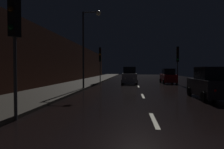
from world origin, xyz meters
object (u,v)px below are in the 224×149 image
object	(u,v)px
car_parked_right_far	(168,77)
car_parked_right_near	(210,84)
traffic_light_far_right	(178,57)
car_approaching_headlights	(130,76)
traffic_light_near_left	(14,21)
traffic_light_far_left	(100,57)
streetlamp_overhead	(88,38)

from	to	relation	value
car_parked_right_far	car_parked_right_near	bearing A→B (deg)	-180.00
traffic_light_far_right	car_approaching_headlights	size ratio (longest dim) A/B	1.07
traffic_light_far_right	car_approaching_headlights	bearing A→B (deg)	-87.81
traffic_light_near_left	car_parked_right_far	xyz separation A→B (m)	(9.16, 19.40, -2.69)
traffic_light_far_left	car_parked_right_far	distance (m)	9.43
traffic_light_far_right	traffic_light_near_left	distance (m)	20.39
traffic_light_far_left	car_approaching_headlights	xyz separation A→B (m)	(3.93, -0.25, -2.48)
car_parked_right_near	streetlamp_overhead	bearing A→B (deg)	63.32
car_parked_right_near	car_parked_right_far	size ratio (longest dim) A/B	1.02
traffic_light_far_left	car_parked_right_near	bearing A→B (deg)	31.16
traffic_light_far_right	streetlamp_overhead	distance (m)	12.14
traffic_light_far_right	traffic_light_far_left	distance (m)	9.91
traffic_light_far_left	car_parked_right_near	world-z (taller)	traffic_light_far_left
traffic_light_near_left	traffic_light_far_left	size ratio (longest dim) A/B	1.03
traffic_light_far_left	car_approaching_headlights	distance (m)	4.65
streetlamp_overhead	car_approaching_headlights	xyz separation A→B (m)	(3.67, 8.12, -3.73)
streetlamp_overhead	car_parked_right_far	world-z (taller)	streetlamp_overhead
car_approaching_headlights	traffic_light_near_left	bearing A→B (deg)	-12.24
streetlamp_overhead	car_parked_right_far	size ratio (longest dim) A/B	1.82
streetlamp_overhead	car_approaching_headlights	size ratio (longest dim) A/B	1.64
traffic_light_far_left	traffic_light_far_right	bearing A→B (deg)	79.76
traffic_light_near_left	car_approaching_headlights	size ratio (longest dim) A/B	1.13
car_approaching_headlights	car_parked_right_near	xyz separation A→B (m)	(5.13, -12.54, -0.08)
streetlamp_overhead	car_parked_right_near	world-z (taller)	streetlamp_overhead
car_parked_right_near	car_approaching_headlights	bearing A→B (deg)	22.24
traffic_light_far_right	streetlamp_overhead	world-z (taller)	streetlamp_overhead
traffic_light_near_left	streetlamp_overhead	distance (m)	10.55
traffic_light_near_left	car_parked_right_near	size ratio (longest dim) A/B	1.23
car_parked_right_near	traffic_light_far_right	bearing A→B (deg)	-3.88
car_approaching_headlights	car_parked_right_far	bearing A→B (deg)	98.89
traffic_light_far_right	car_parked_right_near	size ratio (longest dim) A/B	1.17
traffic_light_far_left	car_parked_right_far	size ratio (longest dim) A/B	1.23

